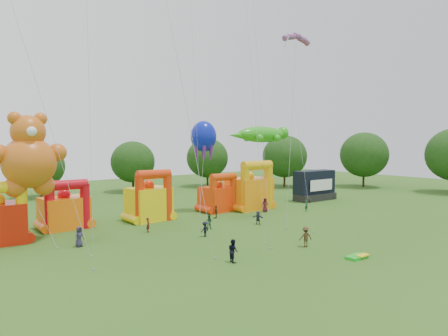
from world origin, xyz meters
TOP-DOWN VIEW (x-y plane):
  - ground at (0.00, 0.00)m, footprint 160.00×160.00m
  - tree_ring at (-1.15, 0.60)m, footprint 120.61×122.69m
  - bouncy_castle_1 at (-11.90, 29.09)m, footprint 5.11×4.25m
  - bouncy_castle_2 at (-2.41, 27.36)m, footprint 5.17×4.33m
  - bouncy_castle_3 at (8.11, 27.34)m, footprint 4.84×4.06m
  - bouncy_castle_4 at (12.74, 25.98)m, footprint 5.72×4.63m
  - stage_trailer at (26.63, 25.96)m, footprint 7.55×3.09m
  - teddy_bear_kite at (-16.10, 24.75)m, footprint 6.98×6.95m
  - gecko_kite at (17.93, 28.78)m, footprint 12.60×7.96m
  - octopus_kite at (5.19, 27.14)m, footprint 5.83×6.53m
  - parafoil_kites at (-4.72, 17.28)m, footprint 34.98×14.05m
  - diamond_kites at (-0.62, 16.12)m, footprint 24.97×17.29m
  - folded_kite_bundle at (4.00, 2.66)m, footprint 2.04×1.17m
  - spectator_0 at (-13.15, 20.41)m, footprint 1.08×0.89m
  - spectator_1 at (-5.47, 21.77)m, footprint 0.64×0.70m
  - spectator_2 at (0.65, 19.22)m, footprint 0.91×0.96m
  - spectator_3 at (-1.80, 16.52)m, footprint 1.09×0.78m
  - spectator_4 at (4.83, 23.57)m, footprint 0.78×1.02m
  - spectator_5 at (6.56, 17.66)m, footprint 1.09×1.46m
  - spectator_6 at (12.69, 22.94)m, footprint 1.13×1.07m
  - spectator_7 at (17.77, 20.00)m, footprint 0.67×0.54m
  - spectator_8 at (-4.84, 8.18)m, footprint 0.88×1.03m
  - spectator_9 at (3.31, 7.67)m, footprint 1.39×1.12m

SIDE VIEW (x-z plane):
  - ground at x=0.00m, z-range 0.00..0.00m
  - folded_kite_bundle at x=4.00m, z-range -0.02..0.29m
  - spectator_5 at x=6.56m, z-range 0.00..1.53m
  - spectator_3 at x=-1.80m, z-range 0.00..1.53m
  - spectator_2 at x=0.65m, z-range 0.00..1.57m
  - spectator_7 at x=17.77m, z-range 0.00..1.58m
  - spectator_1 at x=-5.47m, z-range 0.00..1.60m
  - spectator_4 at x=4.83m, z-range 0.00..1.61m
  - spectator_8 at x=-4.84m, z-range 0.00..1.87m
  - spectator_9 at x=3.31m, z-range 0.00..1.88m
  - spectator_0 at x=-13.15m, z-range 0.00..1.89m
  - spectator_6 at x=12.69m, z-range 0.00..1.94m
  - bouncy_castle_3 at x=8.11m, z-range -0.62..4.71m
  - bouncy_castle_1 at x=-11.90m, z-range -0.65..4.86m
  - stage_trailer at x=26.63m, z-range -0.09..4.79m
  - bouncy_castle_2 at x=-2.41m, z-range -0.75..5.53m
  - bouncy_castle_4 at x=12.74m, z-range -0.85..6.09m
  - octopus_kite at x=5.19m, z-range -0.66..11.87m
  - tree_ring at x=-1.15m, z-range 0.22..12.30m
  - gecko_kite at x=17.93m, z-range 0.45..12.60m
  - teddy_bear_kite at x=-16.10m, z-range 0.98..13.54m
  - parafoil_kites at x=-4.72m, z-range -2.25..26.19m
  - diamond_kites at x=-0.62m, z-range -5.07..37.80m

